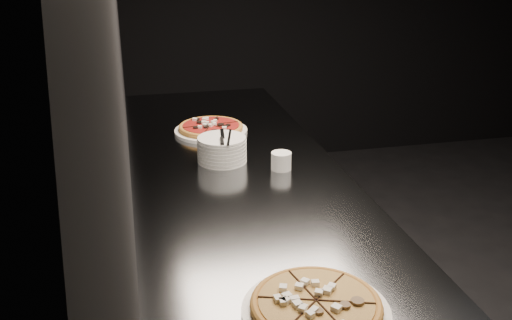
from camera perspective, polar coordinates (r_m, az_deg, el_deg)
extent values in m
cube|color=black|center=(1.76, -13.58, 11.32)|extent=(0.02, 5.00, 2.80)
cube|color=slate|center=(2.16, -1.22, -13.59)|extent=(0.70, 2.40, 0.90)
cube|color=slate|center=(1.94, -1.33, -2.37)|extent=(0.74, 2.44, 0.02)
cylinder|color=white|center=(1.29, 6.00, -14.86)|extent=(0.33, 0.33, 0.02)
cylinder|color=gold|center=(1.29, 6.02, -14.36)|extent=(0.36, 0.36, 0.01)
torus|color=gold|center=(1.28, 6.03, -14.14)|extent=(0.37, 0.37, 0.02)
cylinder|color=#F3BC51|center=(1.28, 6.04, -13.95)|extent=(0.32, 0.32, 0.01)
cylinder|color=white|center=(2.41, -4.52, 2.91)|extent=(0.31, 0.31, 0.01)
cylinder|color=gold|center=(2.41, -4.53, 3.20)|extent=(0.30, 0.30, 0.01)
torus|color=gold|center=(2.41, -4.53, 3.33)|extent=(0.30, 0.30, 0.02)
cylinder|color=maroon|center=(2.41, -4.54, 3.44)|extent=(0.27, 0.27, 0.01)
cylinder|color=white|center=(2.10, -3.40, 0.05)|extent=(0.18, 0.18, 0.01)
cylinder|color=white|center=(2.10, -3.41, 0.39)|extent=(0.18, 0.18, 0.01)
cylinder|color=white|center=(2.09, -3.42, 0.73)|extent=(0.18, 0.18, 0.01)
cylinder|color=white|center=(2.09, -3.43, 1.07)|extent=(0.18, 0.18, 0.01)
cylinder|color=white|center=(2.08, -3.44, 1.42)|extent=(0.18, 0.18, 0.01)
cylinder|color=white|center=(2.08, -3.44, 1.76)|extent=(0.18, 0.18, 0.01)
cylinder|color=white|center=(2.07, -3.45, 2.11)|extent=(0.18, 0.18, 0.01)
cube|color=#B5B7BD|center=(2.11, -3.38, 2.64)|extent=(0.03, 0.12, 0.00)
cube|color=black|center=(2.02, -3.42, 1.92)|extent=(0.02, 0.07, 0.01)
cube|color=#B5B7BD|center=(2.07, -2.69, 2.29)|extent=(0.08, 0.16, 0.00)
cylinder|color=silver|center=(2.02, 2.54, -0.10)|extent=(0.07, 0.07, 0.06)
cylinder|color=black|center=(2.01, 2.55, 0.55)|extent=(0.06, 0.06, 0.01)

